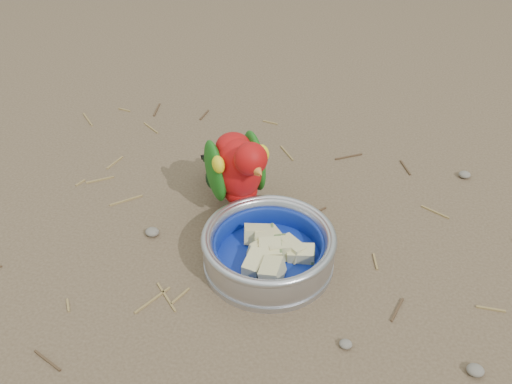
% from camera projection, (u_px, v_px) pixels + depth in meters
% --- Properties ---
extents(ground, '(60.00, 60.00, 0.00)m').
position_uv_depth(ground, '(241.00, 267.00, 0.89)').
color(ground, brown).
extents(food_bowl, '(0.20, 0.20, 0.02)m').
position_uv_depth(food_bowl, '(268.00, 261.00, 0.89)').
color(food_bowl, '#B2B2BA').
rests_on(food_bowl, ground).
extents(bowl_wall, '(0.20, 0.20, 0.04)m').
position_uv_depth(bowl_wall, '(269.00, 246.00, 0.87)').
color(bowl_wall, '#B2B2BA').
rests_on(bowl_wall, food_bowl).
extents(fruit_wedges, '(0.12, 0.12, 0.03)m').
position_uv_depth(fruit_wedges, '(269.00, 250.00, 0.87)').
color(fruit_wedges, beige).
rests_on(fruit_wedges, food_bowl).
extents(lory_parrot, '(0.20, 0.22, 0.16)m').
position_uv_depth(lory_parrot, '(238.00, 175.00, 0.94)').
color(lory_parrot, '#AE0C0D').
rests_on(lory_parrot, ground).
extents(ground_debris, '(0.90, 0.80, 0.01)m').
position_uv_depth(ground_debris, '(274.00, 259.00, 0.90)').
color(ground_debris, olive).
rests_on(ground_debris, ground).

